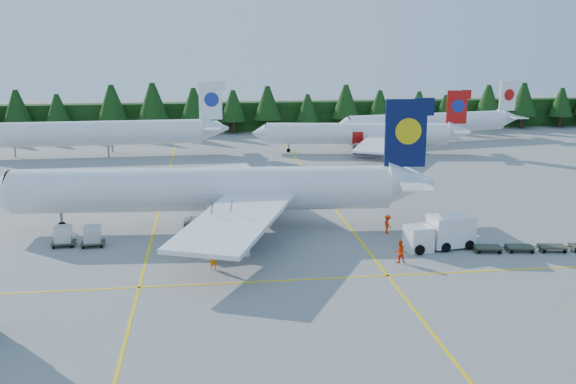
{
  "coord_description": "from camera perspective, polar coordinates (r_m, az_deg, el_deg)",
  "views": [
    {
      "loc": [
        -8.48,
        -54.11,
        18.89
      ],
      "look_at": [
        -0.19,
        9.93,
        3.5
      ],
      "focal_mm": 40.0,
      "sensor_mm": 36.0,
      "label": 1
    }
  ],
  "objects": [
    {
      "name": "treeline_hedge",
      "position": [
        137.3,
        -3.81,
        6.73
      ],
      "size": [
        220.0,
        4.0,
        6.0
      ],
      "primitive_type": "cube",
      "color": "black",
      "rests_on": "ground"
    },
    {
      "name": "airliner_far_right",
      "position": [
        125.08,
        11.82,
        6.04
      ],
      "size": [
        37.81,
        9.4,
        11.05
      ],
      "rotation": [
        0.0,
        0.0,
        0.16
      ],
      "color": "white",
      "rests_on": "ground"
    },
    {
      "name": "taxi_stripe_a",
      "position": [
        76.68,
        -11.27,
        -1.12
      ],
      "size": [
        0.25,
        120.0,
        0.01
      ],
      "primitive_type": "cube",
      "color": "yellow",
      "rests_on": "ground"
    },
    {
      "name": "airliner_navy",
      "position": [
        65.95,
        -8.18,
        0.15
      ],
      "size": [
        44.96,
        36.9,
        13.07
      ],
      "rotation": [
        0.0,
        0.0,
        -0.07
      ],
      "color": "white",
      "rests_on": "ground"
    },
    {
      "name": "taxi_stripe_cross",
      "position": [
        52.38,
        2.47,
        -7.74
      ],
      "size": [
        80.0,
        0.25,
        0.01
      ],
      "primitive_type": "cube",
      "color": "yellow",
      "rests_on": "ground"
    },
    {
      "name": "taxi_stripe_b",
      "position": [
        77.84,
        3.57,
        -0.66
      ],
      "size": [
        0.25,
        120.0,
        0.01
      ],
      "primitive_type": "cube",
      "color": "yellow",
      "rests_on": "ground"
    },
    {
      "name": "airstairs",
      "position": [
        58.24,
        -5.7,
        -4.76
      ],
      "size": [
        4.42,
        6.0,
        3.69
      ],
      "rotation": [
        0.0,
        0.0,
        0.18
      ],
      "color": "white",
      "rests_on": "ground"
    },
    {
      "name": "airliner_red",
      "position": [
        110.39,
        5.83,
        5.15
      ],
      "size": [
        36.27,
        29.64,
        10.58
      ],
      "rotation": [
        0.0,
        0.0,
        -0.15
      ],
      "color": "white",
      "rests_on": "ground"
    },
    {
      "name": "dolly_train",
      "position": [
        63.02,
        21.17,
        -4.55
      ],
      "size": [
        11.5,
        2.74,
        0.14
      ],
      "rotation": [
        0.0,
        0.0,
        -0.16
      ],
      "color": "#313728",
      "rests_on": "ground"
    },
    {
      "name": "crew_a",
      "position": [
        54.54,
        -6.65,
        -5.99
      ],
      "size": [
        0.68,
        0.5,
        1.73
      ],
      "primitive_type": "imported",
      "rotation": [
        0.0,
        0.0,
        0.14
      ],
      "color": "#FF6B05",
      "rests_on": "ground"
    },
    {
      "name": "ground",
      "position": [
        57.94,
        1.45,
        -5.63
      ],
      "size": [
        320.0,
        320.0,
        0.0
      ],
      "primitive_type": "plane",
      "color": "gray",
      "rests_on": "ground"
    },
    {
      "name": "crew_c",
      "position": [
        64.85,
        8.85,
        -2.84
      ],
      "size": [
        0.63,
        0.84,
        1.86
      ],
      "primitive_type": "imported",
      "rotation": [
        0.0,
        0.0,
        1.71
      ],
      "color": "#FC3105",
      "rests_on": "ground"
    },
    {
      "name": "crew_b",
      "position": [
        56.59,
        9.88,
        -5.22
      ],
      "size": [
        1.09,
        0.91,
        2.02
      ],
      "primitive_type": "imported",
      "rotation": [
        0.0,
        0.0,
        3.3
      ],
      "color": "#FF3705",
      "rests_on": "ground"
    },
    {
      "name": "uld_pair",
      "position": [
        63.1,
        -18.17,
        -3.66
      ],
      "size": [
        4.92,
        2.1,
        1.64
      ],
      "rotation": [
        0.0,
        0.0,
        0.05
      ],
      "color": "#313728",
      "rests_on": "ground"
    },
    {
      "name": "airliner_far_left",
      "position": [
        111.98,
        -17.22,
        5.04
      ],
      "size": [
        41.22,
        4.88,
        11.99
      ],
      "rotation": [
        0.0,
        0.0,
        0.02
      ],
      "color": "white",
      "rests_on": "ground"
    },
    {
      "name": "service_truck",
      "position": [
        60.9,
        13.3,
        -3.54
      ],
      "size": [
        6.65,
        3.29,
        3.07
      ],
      "rotation": [
        0.0,
        0.0,
        0.16
      ],
      "color": "silver",
      "rests_on": "ground"
    }
  ]
}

